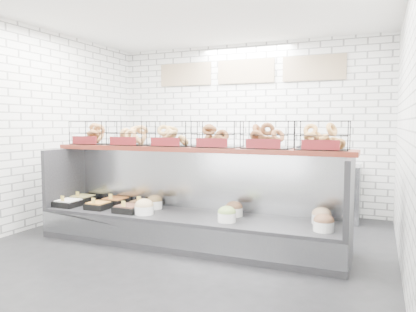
% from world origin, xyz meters
% --- Properties ---
extents(ground, '(5.50, 5.50, 0.00)m').
position_xyz_m(ground, '(0.00, 0.00, 0.00)').
color(ground, black).
rests_on(ground, ground).
extents(room_shell, '(5.02, 5.51, 3.01)m').
position_xyz_m(room_shell, '(0.00, 0.60, 2.06)').
color(room_shell, white).
rests_on(room_shell, ground).
extents(display_case, '(4.00, 0.90, 1.20)m').
position_xyz_m(display_case, '(-0.02, 0.34, 0.33)').
color(display_case, black).
rests_on(display_case, ground).
extents(bagel_shelf, '(4.10, 0.50, 0.40)m').
position_xyz_m(bagel_shelf, '(0.00, 0.52, 1.39)').
color(bagel_shelf, '#4C1810').
rests_on(bagel_shelf, display_case).
extents(prep_counter, '(4.00, 0.60, 1.20)m').
position_xyz_m(prep_counter, '(-0.00, 2.43, 0.47)').
color(prep_counter, '#93969B').
rests_on(prep_counter, ground).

